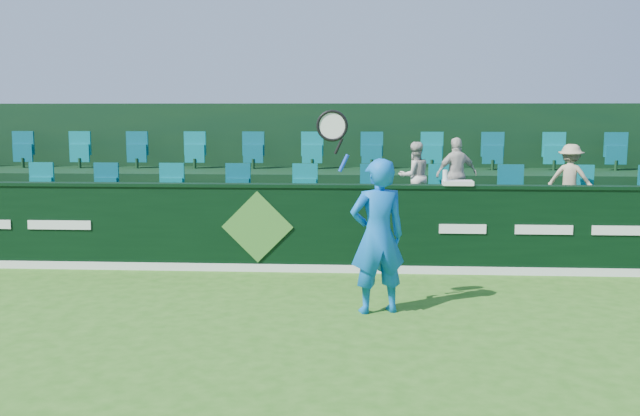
# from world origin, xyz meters

# --- Properties ---
(ground) EXTENTS (60.00, 60.00, 0.00)m
(ground) POSITION_xyz_m (0.00, 0.00, 0.00)
(ground) COLOR #296418
(ground) RESTS_ON ground
(sponsor_hoarding) EXTENTS (16.00, 0.25, 1.35)m
(sponsor_hoarding) POSITION_xyz_m (0.00, 4.00, 0.67)
(sponsor_hoarding) COLOR black
(sponsor_hoarding) RESTS_ON ground
(stand_tier_front) EXTENTS (16.00, 2.00, 0.80)m
(stand_tier_front) POSITION_xyz_m (0.00, 5.10, 0.40)
(stand_tier_front) COLOR black
(stand_tier_front) RESTS_ON ground
(stand_tier_back) EXTENTS (16.00, 1.80, 1.30)m
(stand_tier_back) POSITION_xyz_m (0.00, 7.00, 0.65)
(stand_tier_back) COLOR black
(stand_tier_back) RESTS_ON ground
(stand_rear) EXTENTS (16.00, 4.10, 2.60)m
(stand_rear) POSITION_xyz_m (0.00, 7.44, 1.22)
(stand_rear) COLOR black
(stand_rear) RESTS_ON ground
(seat_row_front) EXTENTS (13.50, 0.50, 0.60)m
(seat_row_front) POSITION_xyz_m (0.00, 5.50, 1.10)
(seat_row_front) COLOR #09737A
(seat_row_front) RESTS_ON stand_tier_front
(seat_row_back) EXTENTS (13.50, 0.50, 0.60)m
(seat_row_back) POSITION_xyz_m (0.00, 7.30, 1.60)
(seat_row_back) COLOR #09737A
(seat_row_back) RESTS_ON stand_tier_back
(tennis_player) EXTENTS (1.20, 0.64, 2.53)m
(tennis_player) POSITION_xyz_m (1.78, 1.80, 0.96)
(tennis_player) COLOR blue
(tennis_player) RESTS_ON ground
(spectator_left) EXTENTS (0.67, 0.60, 1.15)m
(spectator_left) POSITION_xyz_m (2.46, 5.12, 1.37)
(spectator_left) COLOR beige
(spectator_left) RESTS_ON stand_tier_front
(spectator_middle) EXTENTS (0.77, 0.50, 1.22)m
(spectator_middle) POSITION_xyz_m (3.15, 5.12, 1.41)
(spectator_middle) COLOR beige
(spectator_middle) RESTS_ON stand_tier_front
(spectator_right) EXTENTS (0.83, 0.66, 1.12)m
(spectator_right) POSITION_xyz_m (5.00, 5.12, 1.36)
(spectator_right) COLOR tan
(spectator_right) RESTS_ON stand_tier_front
(towel) EXTENTS (0.45, 0.29, 0.07)m
(towel) POSITION_xyz_m (3.02, 4.00, 1.38)
(towel) COLOR silver
(towel) RESTS_ON sponsor_hoarding
(drinks_bottle) EXTENTS (0.07, 0.07, 0.23)m
(drinks_bottle) POSITION_xyz_m (2.83, 4.00, 1.46)
(drinks_bottle) COLOR white
(drinks_bottle) RESTS_ON sponsor_hoarding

